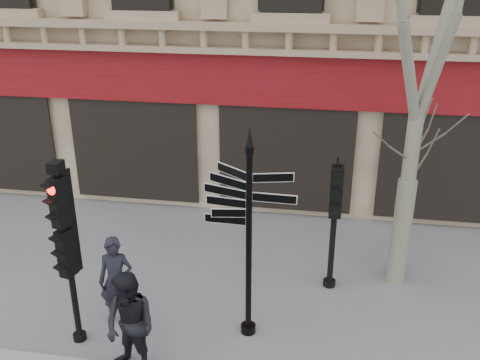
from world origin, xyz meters
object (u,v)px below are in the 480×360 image
object	(u,v)px
fingerpost	(249,201)
pedestrian_b	(130,326)
traffic_signal_main	(65,233)
pedestrian_a	(116,281)
traffic_signal_secondary	(335,205)

from	to	relation	value
fingerpost	pedestrian_b	world-z (taller)	fingerpost
traffic_signal_main	pedestrian_b	bearing A→B (deg)	-11.22
traffic_signal_main	fingerpost	bearing A→B (deg)	28.56
fingerpost	pedestrian_a	distance (m)	3.00
traffic_signal_main	traffic_signal_secondary	world-z (taller)	traffic_signal_main
pedestrian_b	traffic_signal_main	bearing A→B (deg)	175.12
fingerpost	pedestrian_a	world-z (taller)	fingerpost
traffic_signal_secondary	pedestrian_a	bearing A→B (deg)	-155.37
fingerpost	traffic_signal_secondary	size ratio (longest dim) A/B	1.47
traffic_signal_main	pedestrian_b	distance (m)	1.85
pedestrian_a	traffic_signal_main	bearing A→B (deg)	-138.43
traffic_signal_main	pedestrian_a	distance (m)	1.51
traffic_signal_main	pedestrian_a	size ratio (longest dim) A/B	1.95
traffic_signal_main	pedestrian_b	world-z (taller)	traffic_signal_main
fingerpost	pedestrian_a	bearing A→B (deg)	-166.39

